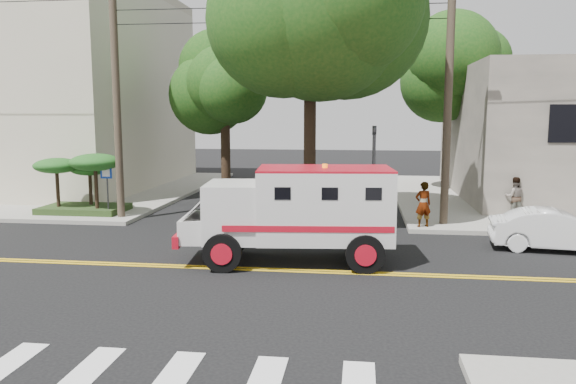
# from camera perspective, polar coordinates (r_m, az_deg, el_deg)

# --- Properties ---
(ground) EXTENTS (100.00, 100.00, 0.00)m
(ground) POSITION_cam_1_polar(r_m,az_deg,el_deg) (14.84, -6.02, -7.72)
(ground) COLOR black
(ground) RESTS_ON ground
(sidewalk_nw) EXTENTS (17.00, 17.00, 0.15)m
(sidewalk_nw) POSITION_cam_1_polar(r_m,az_deg,el_deg) (32.41, -23.97, 0.28)
(sidewalk_nw) COLOR gray
(sidewalk_nw) RESTS_ON ground
(building_left) EXTENTS (16.00, 14.00, 10.00)m
(building_left) POSITION_cam_1_polar(r_m,az_deg,el_deg) (34.53, -26.01, 9.04)
(building_left) COLOR #BEB79C
(building_left) RESTS_ON sidewalk_nw
(utility_pole_left) EXTENTS (0.28, 0.28, 9.00)m
(utility_pole_left) POSITION_cam_1_polar(r_m,az_deg,el_deg) (21.83, -17.02, 8.91)
(utility_pole_left) COLOR #382D23
(utility_pole_left) RESTS_ON ground
(utility_pole_right) EXTENTS (0.28, 0.28, 9.00)m
(utility_pole_right) POSITION_cam_1_polar(r_m,az_deg,el_deg) (20.31, 15.96, 9.05)
(utility_pole_right) COLOR #382D23
(utility_pole_right) RESTS_ON ground
(tree_main) EXTENTS (6.08, 5.70, 9.85)m
(tree_main) POSITION_cam_1_polar(r_m,az_deg,el_deg) (20.40, 3.49, 16.95)
(tree_main) COLOR black
(tree_main) RESTS_ON ground
(tree_left) EXTENTS (4.48, 4.20, 7.70)m
(tree_left) POSITION_cam_1_polar(r_m,az_deg,el_deg) (26.44, -5.90, 11.64)
(tree_left) COLOR black
(tree_left) RESTS_ON ground
(tree_right) EXTENTS (4.80, 4.50, 8.20)m
(tree_right) POSITION_cam_1_polar(r_m,az_deg,el_deg) (30.23, 18.26, 11.50)
(tree_right) COLOR black
(tree_right) RESTS_ON ground
(traffic_signal) EXTENTS (0.15, 0.18, 3.60)m
(traffic_signal) POSITION_cam_1_polar(r_m,az_deg,el_deg) (19.57, 8.70, 2.65)
(traffic_signal) COLOR #3F3F42
(traffic_signal) RESTS_ON ground
(accessibility_sign) EXTENTS (0.45, 0.10, 2.02)m
(accessibility_sign) POSITION_cam_1_polar(r_m,az_deg,el_deg) (22.38, -17.91, 0.79)
(accessibility_sign) COLOR #3F3F42
(accessibility_sign) RESTS_ON ground
(palm_planter) EXTENTS (3.52, 2.63, 2.36)m
(palm_planter) POSITION_cam_1_polar(r_m,az_deg,el_deg) (23.31, -20.21, 1.65)
(palm_planter) COLOR #1E3314
(palm_planter) RESTS_ON sidewalk_nw
(armored_truck) EXTENTS (5.85, 2.75, 2.58)m
(armored_truck) POSITION_cam_1_polar(r_m,az_deg,el_deg) (15.04, 0.94, -1.72)
(armored_truck) COLOR beige
(armored_truck) RESTS_ON ground
(parked_sedan) EXTENTS (3.82, 1.71, 1.22)m
(parked_sedan) POSITION_cam_1_polar(r_m,az_deg,el_deg) (18.29, 25.55, -3.52)
(parked_sedan) COLOR silver
(parked_sedan) RESTS_ON ground
(pedestrian_a) EXTENTS (0.66, 0.53, 1.57)m
(pedestrian_a) POSITION_cam_1_polar(r_m,az_deg,el_deg) (19.74, 13.56, -1.22)
(pedestrian_a) COLOR gray
(pedestrian_a) RESTS_ON sidewalk_ne
(pedestrian_b) EXTENTS (0.74, 0.59, 1.50)m
(pedestrian_b) POSITION_cam_1_polar(r_m,az_deg,el_deg) (22.80, 22.02, -0.46)
(pedestrian_b) COLOR gray
(pedestrian_b) RESTS_ON sidewalk_ne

